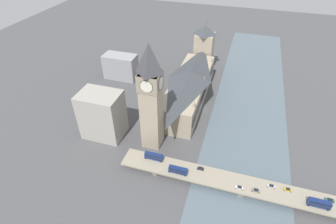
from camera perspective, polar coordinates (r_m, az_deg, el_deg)
ground_plane at (r=215.26m, az=8.01°, el=0.55°), size 600.00×600.00×0.00m
river_water at (r=214.47m, az=17.05°, el=-1.07°), size 56.83×360.00×0.30m
parliament_hall at (r=216.02m, az=4.64°, el=5.49°), size 25.79×93.25×28.28m
clock_tower at (r=159.56m, az=-3.74°, el=3.41°), size 13.31×13.31×73.21m
victoria_tower at (r=263.92m, az=7.81°, el=13.52°), size 17.28×17.28×48.49m
road_bridge at (r=161.37m, az=15.75°, el=-14.99°), size 145.65×13.94×4.64m
double_decker_bus_lead at (r=165.20m, az=-3.11°, el=-9.59°), size 11.86×2.60×4.82m
double_decker_bus_mid at (r=158.00m, az=2.19°, el=-12.51°), size 11.39×2.57×4.62m
double_decker_bus_rear at (r=164.60m, az=30.07°, el=-16.82°), size 11.33×2.65×4.97m
car_northbound_lead at (r=157.72m, az=15.26°, el=-15.57°), size 4.40×1.87×1.44m
car_northbound_mid at (r=165.92m, az=24.61°, el=-15.08°), size 4.16×1.88×1.22m
car_southbound_lead at (r=159.16m, az=18.58°, el=-15.85°), size 4.46×1.90×1.41m
car_southbound_mid at (r=162.26m, az=7.12°, el=-12.09°), size 3.91×1.81×1.45m
car_southbound_tail at (r=171.57m, az=31.75°, el=-15.99°), size 4.71×1.92×1.32m
car_southbound_extra at (r=163.88m, az=21.54°, el=-14.76°), size 4.42×1.76×1.36m
city_block_west at (r=255.17m, az=-10.26°, el=9.70°), size 30.54×15.69×22.99m
city_block_center at (r=185.52m, az=-14.12°, el=-0.62°), size 27.75×20.21×34.06m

